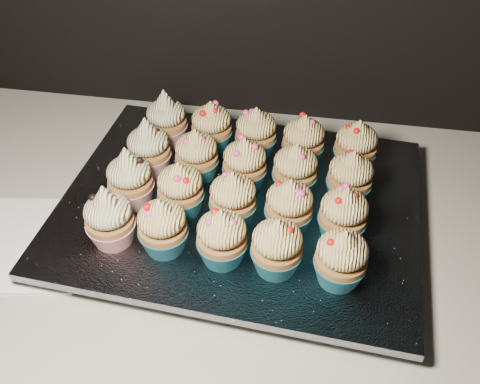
{
  "coord_description": "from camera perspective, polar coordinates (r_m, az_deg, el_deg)",
  "views": [
    {
      "loc": [
        0.16,
        1.18,
        1.45
      ],
      "look_at": [
        0.07,
        1.73,
        0.95
      ],
      "focal_mm": 40.0,
      "sensor_mm": 36.0,
      "label": 1
    }
  ],
  "objects": [
    {
      "name": "cupcake_7",
      "position": [
        0.7,
        -0.77,
        -0.76
      ],
      "size": [
        0.06,
        0.06,
        0.08
      ],
      "color": "#1A687D",
      "rests_on": "foil_lining"
    },
    {
      "name": "cupcake_0",
      "position": [
        0.69,
        -13.77,
        -2.72
      ],
      "size": [
        0.06,
        0.06,
        0.1
      ],
      "color": "#A31627",
      "rests_on": "foil_lining"
    },
    {
      "name": "cupcake_16",
      "position": [
        0.83,
        -3.06,
        6.93
      ],
      "size": [
        0.06,
        0.06,
        0.08
      ],
      "color": "#1A687D",
      "rests_on": "foil_lining"
    },
    {
      "name": "cupcake_17",
      "position": [
        0.81,
        1.71,
        6.27
      ],
      "size": [
        0.06,
        0.06,
        0.08
      ],
      "color": "#1A687D",
      "rests_on": "foil_lining"
    },
    {
      "name": "cupcake_4",
      "position": [
        0.64,
        10.73,
        -6.97
      ],
      "size": [
        0.06,
        0.06,
        0.08
      ],
      "color": "#1A687D",
      "rests_on": "foil_lining"
    },
    {
      "name": "cupcake_2",
      "position": [
        0.65,
        -1.95,
        -4.88
      ],
      "size": [
        0.06,
        0.06,
        0.08
      ],
      "color": "#1A687D",
      "rests_on": "foil_lining"
    },
    {
      "name": "cupcake_10",
      "position": [
        0.79,
        -9.71,
        4.59
      ],
      "size": [
        0.06,
        0.06,
        0.1
      ],
      "color": "#A31627",
      "rests_on": "foil_lining"
    },
    {
      "name": "cupcake_11",
      "position": [
        0.77,
        -4.66,
        3.89
      ],
      "size": [
        0.06,
        0.06,
        0.08
      ],
      "color": "#1A687D",
      "rests_on": "foil_lining"
    },
    {
      "name": "cupcake_5",
      "position": [
        0.74,
        -11.66,
        1.36
      ],
      "size": [
        0.06,
        0.06,
        0.1
      ],
      "color": "#A31627",
      "rests_on": "foil_lining"
    },
    {
      "name": "cupcake_13",
      "position": [
        0.75,
        5.88,
        2.31
      ],
      "size": [
        0.06,
        0.06,
        0.08
      ],
      "color": "#1A687D",
      "rests_on": "foil_lining"
    },
    {
      "name": "cupcake_1",
      "position": [
        0.67,
        -8.26,
        -3.69
      ],
      "size": [
        0.06,
        0.06,
        0.08
      ],
      "color": "#1A687D",
      "rests_on": "foil_lining"
    },
    {
      "name": "cupcake_19",
      "position": [
        0.8,
        12.23,
        4.78
      ],
      "size": [
        0.06,
        0.06,
        0.08
      ],
      "color": "#1A687D",
      "rests_on": "foil_lining"
    },
    {
      "name": "cupcake_9",
      "position": [
        0.69,
        10.95,
        -2.43
      ],
      "size": [
        0.06,
        0.06,
        0.08
      ],
      "color": "#1A687D",
      "rests_on": "foil_lining"
    },
    {
      "name": "cupcake_3",
      "position": [
        0.64,
        3.94,
        -5.87
      ],
      "size": [
        0.06,
        0.06,
        0.08
      ],
      "color": "#1A687D",
      "rests_on": "foil_lining"
    },
    {
      "name": "baking_tray",
      "position": [
        0.77,
        0.0,
        -2.14
      ],
      "size": [
        0.48,
        0.38,
        0.02
      ],
      "primitive_type": "cube",
      "rotation": [
        0.0,
        0.0,
        -0.06
      ],
      "color": "black",
      "rests_on": "worktop"
    },
    {
      "name": "cupcake_6",
      "position": [
        0.72,
        -6.37,
        0.26
      ],
      "size": [
        0.06,
        0.06,
        0.08
      ],
      "color": "#1A687D",
      "rests_on": "foil_lining"
    },
    {
      "name": "napkin",
      "position": [
        0.8,
        -22.04,
        -5.03
      ],
      "size": [
        0.2,
        0.2,
        0.0
      ],
      "primitive_type": "cube",
      "rotation": [
        0.0,
        0.0,
        0.15
      ],
      "color": "white",
      "rests_on": "worktop"
    },
    {
      "name": "cupcake_12",
      "position": [
        0.75,
        0.49,
        2.96
      ],
      "size": [
        0.06,
        0.06,
        0.08
      ],
      "color": "#1A687D",
      "rests_on": "foil_lining"
    },
    {
      "name": "foil_lining",
      "position": [
        0.76,
        0.0,
        -1.23
      ],
      "size": [
        0.52,
        0.42,
        0.01
      ],
      "primitive_type": "cube",
      "rotation": [
        0.0,
        0.0,
        -0.06
      ],
      "color": "silver",
      "rests_on": "baking_tray"
    },
    {
      "name": "cupcake_15",
      "position": [
        0.84,
        -7.84,
        7.62
      ],
      "size": [
        0.06,
        0.06,
        0.1
      ],
      "color": "#A31627",
      "rests_on": "foil_lining"
    },
    {
      "name": "cupcake_18",
      "position": [
        0.8,
        6.77,
        5.43
      ],
      "size": [
        0.06,
        0.06,
        0.08
      ],
      "color": "#1A687D",
      "rests_on": "foil_lining"
    },
    {
      "name": "cupcake_8",
      "position": [
        0.69,
        5.24,
        -1.56
      ],
      "size": [
        0.06,
        0.06,
        0.08
      ],
      "color": "#1A687D",
      "rests_on": "foil_lining"
    },
    {
      "name": "cupcake_14",
      "position": [
        0.75,
        11.64,
        1.51
      ],
      "size": [
        0.06,
        0.06,
        0.08
      ],
      "color": "#1A687D",
      "rests_on": "foil_lining"
    },
    {
      "name": "worktop",
      "position": [
        0.79,
        -5.64,
        -4.43
      ],
      "size": [
        2.44,
        0.64,
        0.04
      ],
      "primitive_type": "cube",
      "color": "silver",
      "rests_on": "cabinet"
    }
  ]
}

